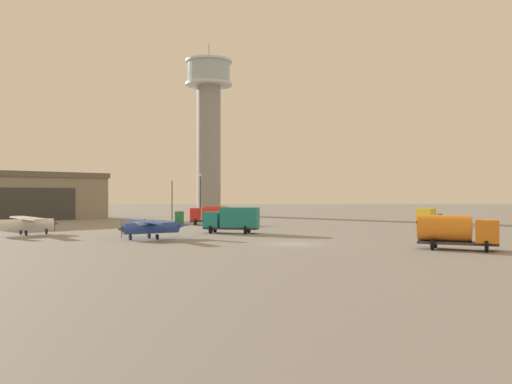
{
  "coord_description": "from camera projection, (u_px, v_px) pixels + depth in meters",
  "views": [
    {
      "loc": [
        -3.93,
        -53.64,
        4.95
      ],
      "look_at": [
        -3.42,
        32.57,
        5.2
      ],
      "focal_mm": 38.37,
      "sensor_mm": 36.0,
      "label": 1
    }
  ],
  "objects": [
    {
      "name": "ground_plane",
      "position": [
        293.0,
        244.0,
        53.65
      ],
      "size": [
        400.0,
        400.0,
        0.0
      ],
      "primitive_type": "plane",
      "color": "gray"
    },
    {
      "name": "control_tower",
      "position": [
        209.0,
        120.0,
        125.84
      ],
      "size": [
        10.73,
        10.73,
        39.64
      ],
      "color": "gray",
      "rests_on": "ground_plane"
    },
    {
      "name": "hangar",
      "position": [
        6.0,
        196.0,
        106.33
      ],
      "size": [
        39.1,
        38.98,
        9.01
      ],
      "rotation": [
        0.0,
        0.0,
        -0.79
      ],
      "color": "gray",
      "rests_on": "ground_plane"
    },
    {
      "name": "airplane_blue",
      "position": [
        152.0,
        226.0,
        59.3
      ],
      "size": [
        7.6,
        9.11,
        2.95
      ],
      "rotation": [
        0.0,
        0.0,
        3.73
      ],
      "color": "#2847A8",
      "rests_on": "ground_plane"
    },
    {
      "name": "airplane_white",
      "position": [
        24.0,
        223.0,
        65.11
      ],
      "size": [
        8.09,
        9.13,
        3.07
      ],
      "rotation": [
        0.0,
        0.0,
        0.66
      ],
      "color": "white",
      "rests_on": "ground_plane"
    },
    {
      "name": "truck_fuel_tanker_red",
      "position": [
        209.0,
        214.0,
        86.41
      ],
      "size": [
        6.31,
        3.82,
        2.94
      ],
      "rotation": [
        0.0,
        0.0,
        3.33
      ],
      "color": "#38383D",
      "rests_on": "ground_plane"
    },
    {
      "name": "truck_fuel_tanker_orange",
      "position": [
        457.0,
        231.0,
        47.97
      ],
      "size": [
        7.09,
        4.97,
        3.04
      ],
      "rotation": [
        0.0,
        0.0,
        5.86
      ],
      "color": "#38383D",
      "rests_on": "ground_plane"
    },
    {
      "name": "truck_flatbed_yellow",
      "position": [
        430.0,
        217.0,
        84.31
      ],
      "size": [
        6.08,
        5.9,
        2.66
      ],
      "rotation": [
        0.0,
        0.0,
        3.89
      ],
      "color": "#38383D",
      "rests_on": "ground_plane"
    },
    {
      "name": "truck_box_teal",
      "position": [
        233.0,
        219.0,
        68.06
      ],
      "size": [
        7.1,
        3.9,
        3.23
      ],
      "rotation": [
        0.0,
        0.0,
        2.94
      ],
      "color": "#38383D",
      "rests_on": "ground_plane"
    },
    {
      "name": "light_post_west",
      "position": [
        172.0,
        195.0,
        101.01
      ],
      "size": [
        0.44,
        0.44,
        7.61
      ],
      "color": "#38383D",
      "rests_on": "ground_plane"
    },
    {
      "name": "light_post_east",
      "position": [
        200.0,
        193.0,
        94.01
      ],
      "size": [
        0.44,
        0.44,
        8.33
      ],
      "color": "#38383D",
      "rests_on": "ground_plane"
    }
  ]
}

